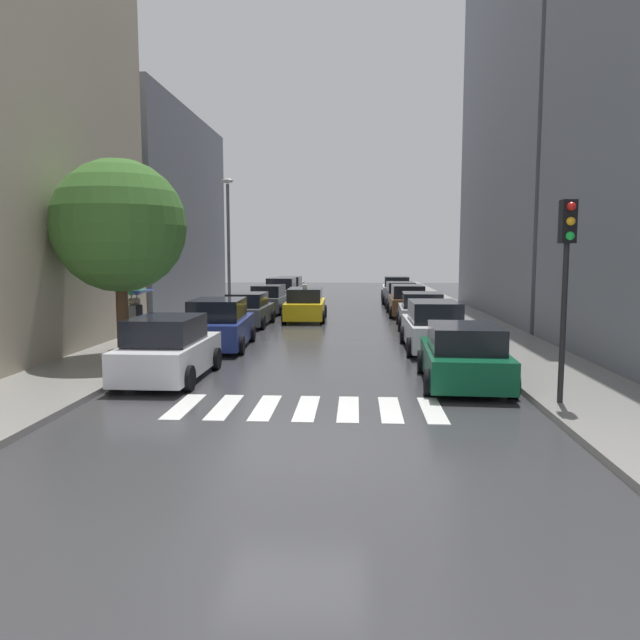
{
  "coord_description": "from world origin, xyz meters",
  "views": [
    {
      "loc": [
        1.06,
        -9.98,
        3.33
      ],
      "look_at": [
        -0.45,
        14.76,
        0.61
      ],
      "focal_mm": 33.86,
      "sensor_mm": 36.0,
      "label": 1
    }
  ],
  "objects_px": {
    "parked_car_right_third": "(421,311)",
    "pedestrian_foreground": "(132,305)",
    "parked_car_left_nearest": "(168,350)",
    "parked_car_left_third": "(248,310)",
    "parked_car_left_fifth": "(282,292)",
    "parked_car_right_second": "(433,327)",
    "street_tree_left": "(119,226)",
    "parked_car_right_sixth": "(396,289)",
    "parked_car_left_fourth": "(269,300)",
    "parked_car_left_sixth": "(290,288)",
    "parked_car_right_fourth": "(407,301)",
    "parked_car_right_fifth": "(400,295)",
    "taxi_midroad": "(305,305)",
    "traffic_light_right_corner": "(567,256)",
    "pedestrian_near_tree": "(137,303)",
    "parked_car_left_second": "(219,325)",
    "parked_car_right_nearest": "(464,356)",
    "lamp_post_left": "(228,237)"
  },
  "relations": [
    {
      "from": "parked_car_right_fourth",
      "to": "street_tree_left",
      "type": "bearing_deg",
      "value": 146.64
    },
    {
      "from": "parked_car_right_fifth",
      "to": "traffic_light_right_corner",
      "type": "height_order",
      "value": "traffic_light_right_corner"
    },
    {
      "from": "pedestrian_near_tree",
      "to": "lamp_post_left",
      "type": "bearing_deg",
      "value": -72.69
    },
    {
      "from": "parked_car_right_fifth",
      "to": "taxi_midroad",
      "type": "distance_m",
      "value": 9.78
    },
    {
      "from": "traffic_light_right_corner",
      "to": "lamp_post_left",
      "type": "xyz_separation_m",
      "value": [
        -11.0,
        17.97,
        0.89
      ]
    },
    {
      "from": "parked_car_left_third",
      "to": "parked_car_left_fifth",
      "type": "bearing_deg",
      "value": 0.68
    },
    {
      "from": "parked_car_right_second",
      "to": "street_tree_left",
      "type": "relative_size",
      "value": 0.77
    },
    {
      "from": "parked_car_left_second",
      "to": "parked_car_left_sixth",
      "type": "bearing_deg",
      "value": -2.58
    },
    {
      "from": "taxi_midroad",
      "to": "lamp_post_left",
      "type": "bearing_deg",
      "value": 76.41
    },
    {
      "from": "parked_car_left_sixth",
      "to": "parked_car_right_fourth",
      "type": "bearing_deg",
      "value": -145.18
    },
    {
      "from": "parked_car_right_third",
      "to": "parked_car_right_sixth",
      "type": "bearing_deg",
      "value": 2.17
    },
    {
      "from": "parked_car_left_sixth",
      "to": "parked_car_right_sixth",
      "type": "distance_m",
      "value": 7.87
    },
    {
      "from": "parked_car_right_third",
      "to": "parked_car_right_second",
      "type": "bearing_deg",
      "value": 179.63
    },
    {
      "from": "parked_car_right_sixth",
      "to": "street_tree_left",
      "type": "xyz_separation_m",
      "value": [
        -10.02,
        -26.13,
        3.36
      ]
    },
    {
      "from": "parked_car_left_sixth",
      "to": "parked_car_right_nearest",
      "type": "bearing_deg",
      "value": -163.63
    },
    {
      "from": "parked_car_left_nearest",
      "to": "parked_car_right_sixth",
      "type": "xyz_separation_m",
      "value": [
        7.86,
        28.52,
        0.0
      ]
    },
    {
      "from": "parked_car_right_third",
      "to": "traffic_light_right_corner",
      "type": "bearing_deg",
      "value": -172.22
    },
    {
      "from": "parked_car_right_nearest",
      "to": "parked_car_right_third",
      "type": "relative_size",
      "value": 1.03
    },
    {
      "from": "parked_car_left_fifth",
      "to": "pedestrian_foreground",
      "type": "xyz_separation_m",
      "value": [
        -2.7,
        -19.3,
        0.78
      ]
    },
    {
      "from": "parked_car_right_fifth",
      "to": "street_tree_left",
      "type": "bearing_deg",
      "value": 153.14
    },
    {
      "from": "parked_car_left_nearest",
      "to": "taxi_midroad",
      "type": "xyz_separation_m",
      "value": [
        2.4,
        14.54,
        -0.03
      ]
    },
    {
      "from": "parked_car_left_nearest",
      "to": "parked_car_right_fifth",
      "type": "relative_size",
      "value": 0.89
    },
    {
      "from": "parked_car_left_third",
      "to": "parked_car_right_fifth",
      "type": "bearing_deg",
      "value": -34.67
    },
    {
      "from": "parked_car_right_fourth",
      "to": "pedestrian_near_tree",
      "type": "relative_size",
      "value": 2.41
    },
    {
      "from": "parked_car_left_fourth",
      "to": "pedestrian_foreground",
      "type": "distance_m",
      "value": 14.19
    },
    {
      "from": "parked_car_right_second",
      "to": "pedestrian_near_tree",
      "type": "bearing_deg",
      "value": 95.3
    },
    {
      "from": "parked_car_left_sixth",
      "to": "parked_car_right_fourth",
      "type": "xyz_separation_m",
      "value": [
        7.71,
        -11.75,
        0.0
      ]
    },
    {
      "from": "street_tree_left",
      "to": "lamp_post_left",
      "type": "height_order",
      "value": "lamp_post_left"
    },
    {
      "from": "parked_car_left_sixth",
      "to": "pedestrian_near_tree",
      "type": "distance_m",
      "value": 24.67
    },
    {
      "from": "parked_car_right_fourth",
      "to": "pedestrian_near_tree",
      "type": "distance_m",
      "value": 16.37
    },
    {
      "from": "parked_car_right_sixth",
      "to": "pedestrian_foreground",
      "type": "bearing_deg",
      "value": 158.33
    },
    {
      "from": "parked_car_left_nearest",
      "to": "traffic_light_right_corner",
      "type": "relative_size",
      "value": 0.99
    },
    {
      "from": "parked_car_right_second",
      "to": "traffic_light_right_corner",
      "type": "relative_size",
      "value": 1.07
    },
    {
      "from": "parked_car_right_nearest",
      "to": "pedestrian_near_tree",
      "type": "xyz_separation_m",
      "value": [
        -10.19,
        4.63,
        0.93
      ]
    },
    {
      "from": "parked_car_left_fifth",
      "to": "parked_car_right_sixth",
      "type": "height_order",
      "value": "parked_car_left_fifth"
    },
    {
      "from": "parked_car_right_third",
      "to": "pedestrian_foreground",
      "type": "height_order",
      "value": "pedestrian_foreground"
    },
    {
      "from": "parked_car_right_fourth",
      "to": "parked_car_left_second",
      "type": "bearing_deg",
      "value": 147.53
    },
    {
      "from": "parked_car_left_third",
      "to": "parked_car_right_third",
      "type": "bearing_deg",
      "value": -90.06
    },
    {
      "from": "parked_car_right_third",
      "to": "parked_car_right_fourth",
      "type": "distance_m",
      "value": 5.4
    },
    {
      "from": "parked_car_left_nearest",
      "to": "parked_car_left_third",
      "type": "relative_size",
      "value": 1.01
    },
    {
      "from": "parked_car_left_third",
      "to": "pedestrian_foreground",
      "type": "bearing_deg",
      "value": 162.69
    },
    {
      "from": "parked_car_right_fifth",
      "to": "pedestrian_foreground",
      "type": "xyz_separation_m",
      "value": [
        -10.35,
        -18.38,
        0.87
      ]
    },
    {
      "from": "parked_car_right_fourth",
      "to": "pedestrian_foreground",
      "type": "relative_size",
      "value": 2.4
    },
    {
      "from": "parked_car_left_sixth",
      "to": "street_tree_left",
      "type": "height_order",
      "value": "street_tree_left"
    },
    {
      "from": "parked_car_left_third",
      "to": "parked_car_right_fourth",
      "type": "bearing_deg",
      "value": -54.78
    },
    {
      "from": "parked_car_left_fifth",
      "to": "parked_car_right_third",
      "type": "bearing_deg",
      "value": -146.32
    },
    {
      "from": "parked_car_right_second",
      "to": "parked_car_left_fourth",
      "type": "bearing_deg",
      "value": 30.55
    },
    {
      "from": "parked_car_right_second",
      "to": "parked_car_right_fifth",
      "type": "distance_m",
      "value": 17.33
    },
    {
      "from": "parked_car_left_fourth",
      "to": "traffic_light_right_corner",
      "type": "relative_size",
      "value": 1.05
    },
    {
      "from": "parked_car_right_fifth",
      "to": "pedestrian_near_tree",
      "type": "xyz_separation_m",
      "value": [
        -10.21,
        -18.28,
        0.93
      ]
    }
  ]
}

